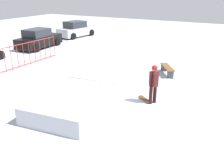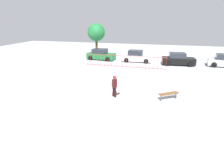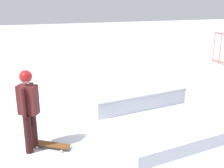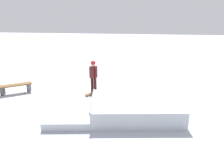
{
  "view_description": "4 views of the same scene",
  "coord_description": "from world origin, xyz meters",
  "px_view_note": "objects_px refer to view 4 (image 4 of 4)",
  "views": [
    {
      "loc": [
        -8.47,
        -5.0,
        4.67
      ],
      "look_at": [
        0.01,
        -0.37,
        0.9
      ],
      "focal_mm": 39.17,
      "sensor_mm": 36.0,
      "label": 1
    },
    {
      "loc": [
        3.82,
        -14.46,
        5.7
      ],
      "look_at": [
        0.67,
        -1.8,
        1.0
      ],
      "focal_mm": 28.97,
      "sensor_mm": 36.0,
      "label": 2
    },
    {
      "loc": [
        6.35,
        -2.06,
        3.04
      ],
      "look_at": [
        -1.17,
        0.6,
        0.6
      ],
      "focal_mm": 44.64,
      "sensor_mm": 36.0,
      "label": 3
    },
    {
      "loc": [
        -1.4,
        9.75,
        4.36
      ],
      "look_at": [
        -0.23,
        -0.69,
        0.9
      ],
      "focal_mm": 37.84,
      "sensor_mm": 36.0,
      "label": 4
    }
  ],
  "objects_px": {
    "skater": "(93,74)",
    "park_bench": "(16,87)",
    "skate_ramp": "(124,109)",
    "skateboard": "(91,93)"
  },
  "relations": [
    {
      "from": "skateboard",
      "to": "skate_ramp",
      "type": "bearing_deg",
      "value": 74.2
    },
    {
      "from": "park_bench",
      "to": "skate_ramp",
      "type": "bearing_deg",
      "value": 160.23
    },
    {
      "from": "skate_ramp",
      "to": "park_bench",
      "type": "distance_m",
      "value": 6.2
    },
    {
      "from": "skateboard",
      "to": "park_bench",
      "type": "height_order",
      "value": "park_bench"
    },
    {
      "from": "skate_ramp",
      "to": "skater",
      "type": "xyz_separation_m",
      "value": [
        1.78,
        -2.67,
        0.69
      ]
    },
    {
      "from": "skater",
      "to": "park_bench",
      "type": "distance_m",
      "value": 4.14
    },
    {
      "from": "skateboard",
      "to": "park_bench",
      "type": "bearing_deg",
      "value": -52.14
    },
    {
      "from": "skater",
      "to": "skateboard",
      "type": "height_order",
      "value": "skater"
    },
    {
      "from": "skate_ramp",
      "to": "skater",
      "type": "distance_m",
      "value": 3.29
    },
    {
      "from": "skater",
      "to": "skateboard",
      "type": "relative_size",
      "value": 2.24
    }
  ]
}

